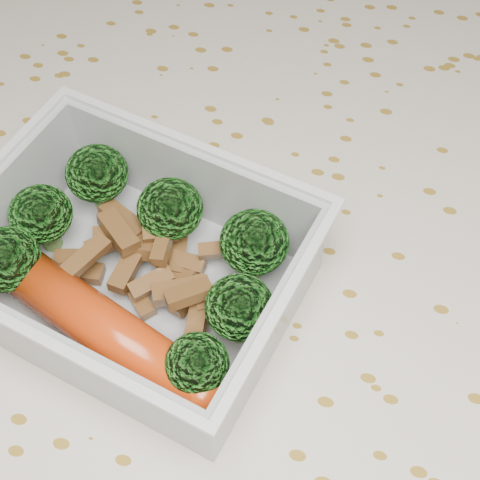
# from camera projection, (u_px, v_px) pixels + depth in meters

# --- Properties ---
(dining_table) EXTENTS (1.40, 0.90, 0.75)m
(dining_table) POSITION_uv_depth(u_px,v_px,m) (233.00, 320.00, 0.52)
(dining_table) COLOR brown
(dining_table) RESTS_ON ground
(tablecloth) EXTENTS (1.46, 0.96, 0.19)m
(tablecloth) POSITION_uv_depth(u_px,v_px,m) (232.00, 288.00, 0.48)
(tablecloth) COLOR beige
(tablecloth) RESTS_ON dining_table
(lunch_container) EXTENTS (0.23, 0.20, 0.07)m
(lunch_container) POSITION_uv_depth(u_px,v_px,m) (136.00, 273.00, 0.41)
(lunch_container) COLOR silver
(lunch_container) RESTS_ON tablecloth
(broccoli_florets) EXTENTS (0.18, 0.15, 0.05)m
(broccoli_florets) POSITION_uv_depth(u_px,v_px,m) (141.00, 245.00, 0.41)
(broccoli_florets) COLOR #608C3F
(broccoli_florets) RESTS_ON lunch_container
(meat_pile) EXTENTS (0.12, 0.08, 0.03)m
(meat_pile) POSITION_uv_depth(u_px,v_px,m) (150.00, 263.00, 0.42)
(meat_pile) COLOR brown
(meat_pile) RESTS_ON lunch_container
(sausage) EXTENTS (0.17, 0.08, 0.03)m
(sausage) POSITION_uv_depth(u_px,v_px,m) (104.00, 328.00, 0.39)
(sausage) COLOR #BF350B
(sausage) RESTS_ON lunch_container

